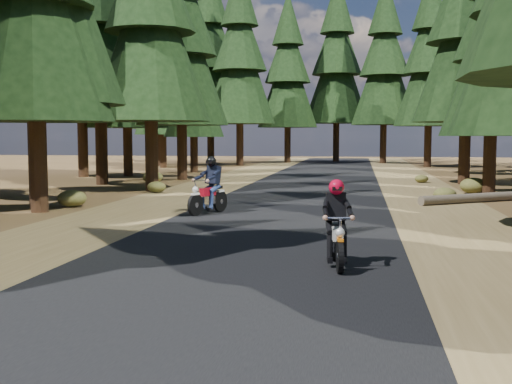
# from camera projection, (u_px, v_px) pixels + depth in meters

# --- Properties ---
(ground) EXTENTS (120.00, 120.00, 0.00)m
(ground) POSITION_uv_depth(u_px,v_px,m) (243.00, 259.00, 11.77)
(ground) COLOR #443318
(ground) RESTS_ON ground
(road) EXTENTS (6.00, 100.00, 0.01)m
(road) POSITION_uv_depth(u_px,v_px,m) (277.00, 222.00, 16.69)
(road) COLOR black
(road) RESTS_ON ground
(shoulder_l) EXTENTS (3.20, 100.00, 0.01)m
(shoulder_l) POSITION_uv_depth(u_px,v_px,m) (110.00, 219.00, 17.42)
(shoulder_l) COLOR brown
(shoulder_l) RESTS_ON ground
(shoulder_r) EXTENTS (3.20, 100.00, 0.01)m
(shoulder_r) POSITION_uv_depth(u_px,v_px,m) (461.00, 226.00, 15.96)
(shoulder_r) COLOR brown
(shoulder_r) RESTS_ON ground
(pine_forest) EXTENTS (34.59, 55.08, 16.32)m
(pine_forest) POSITION_uv_depth(u_px,v_px,m) (319.00, 22.00, 31.79)
(pine_forest) COLOR black
(pine_forest) RESTS_ON ground
(log_near) EXTENTS (4.65, 3.46, 0.32)m
(log_near) POSITION_uv_depth(u_px,v_px,m) (484.00, 197.00, 21.88)
(log_near) COLOR #4C4233
(log_near) RESTS_ON ground
(understory_shrubs) EXTENTS (15.81, 29.03, 0.63)m
(understory_shrubs) POSITION_uv_depth(u_px,v_px,m) (343.00, 205.00, 18.44)
(understory_shrubs) COLOR #474C1E
(understory_shrubs) RESTS_ON ground
(rider_lead) EXTENTS (0.71, 1.73, 1.49)m
(rider_lead) POSITION_uv_depth(u_px,v_px,m) (337.00, 238.00, 10.95)
(rider_lead) COLOR beige
(rider_lead) RESTS_ON road
(rider_follow) EXTENTS (1.24, 1.93, 1.65)m
(rider_follow) POSITION_uv_depth(u_px,v_px,m) (208.00, 195.00, 18.45)
(rider_follow) COLOR maroon
(rider_follow) RESTS_ON road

